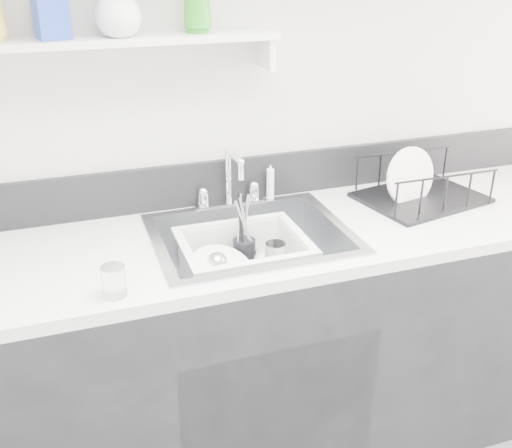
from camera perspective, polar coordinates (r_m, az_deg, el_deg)
name	(u,v)px	position (r m, az deg, el deg)	size (l,w,h in m)	color
room_shell	(411,11)	(1.03, 14.52, 19.01)	(3.50, 3.00, 2.60)	silver
counter_run	(252,349)	(2.20, -0.43, -11.83)	(3.20, 0.62, 0.92)	black
backsplash	(225,181)	(2.19, -2.96, 4.13)	(3.20, 0.02, 0.16)	black
sink	(251,259)	(2.00, -0.46, -3.32)	(0.64, 0.52, 0.20)	silver
faucet	(229,191)	(2.15, -2.56, 3.17)	(0.26, 0.18, 0.23)	silver
side_sprayer	(270,182)	(2.20, 1.37, 3.99)	(0.03, 0.03, 0.14)	white
wall_shelf	(116,43)	(1.93, -13.18, 16.44)	(1.00, 0.16, 0.12)	silver
wash_tub	(244,261)	(1.98, -1.18, -3.55)	(0.41, 0.33, 0.16)	white
plate_stack	(224,276)	(1.97, -3.08, -4.98)	(0.26, 0.25, 0.10)	white
utensil_cup	(244,250)	(2.07, -1.14, -2.51)	(0.08, 0.08, 0.26)	black
ladle	(239,269)	(1.98, -1.67, -4.33)	(0.29, 0.10, 0.08)	silver
tumbler_in_tub	(275,257)	(2.04, 1.85, -3.12)	(0.07, 0.07, 0.10)	white
tumbler_counter	(114,281)	(1.65, -13.37, -5.32)	(0.06, 0.06, 0.09)	white
dish_rack	(423,180)	(2.28, 15.58, 4.02)	(0.43, 0.32, 0.15)	black
bowl_small	(290,278)	(1.98, 3.23, -5.20)	(0.10, 0.10, 0.03)	white
soap_bottle_b	(49,3)	(1.90, -19.08, 19.30)	(0.09, 0.09, 0.20)	#2240AF
soap_bottle_c	(117,6)	(1.90, -13.07, 19.56)	(0.14, 0.14, 0.17)	silver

